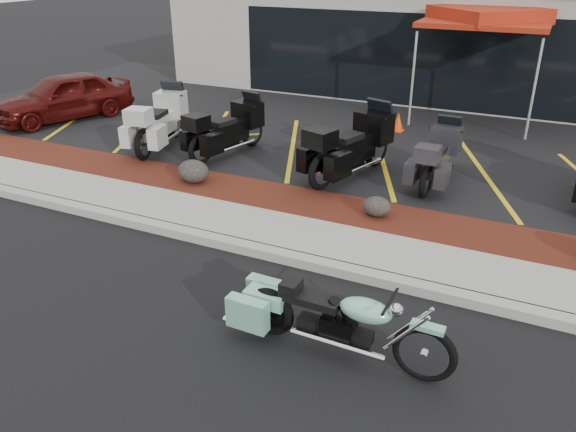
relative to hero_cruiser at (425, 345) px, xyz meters
The scene contains 16 objects.
ground 2.58m from the hero_cruiser, 159.99° to the left, with size 90.00×90.00×0.00m, color black.
curb 3.00m from the hero_cruiser, 143.43° to the left, with size 24.00×0.25×0.15m, color gray.
sidewalk 3.45m from the hero_cruiser, 134.00° to the left, with size 24.00×1.20×0.15m, color gray.
mulch_bed 4.39m from the hero_cruiser, 123.01° to the left, with size 24.00×1.20×0.16m, color #381B0C.
upper_lot 9.38m from the hero_cruiser, 104.73° to the left, with size 26.00×9.60×0.15m, color black.
dealership_building 15.60m from the hero_cruiser, 98.83° to the left, with size 18.00×8.16×4.00m.
boulder_left 6.52m from the hero_cruiser, 146.50° to the left, with size 0.64×0.54×0.46m, color black.
boulder_mid 3.99m from the hero_cruiser, 114.50° to the left, with size 0.49×0.41×0.35m, color black.
hero_cruiser is the anchor object (origin of this frame).
touring_white 9.63m from the hero_cruiser, 141.71° to the left, with size 2.40×0.92×1.40m, color beige, non-canonical shape.
touring_black_front 8.24m from the hero_cruiser, 131.75° to the left, with size 2.25×0.86×1.31m, color black, non-canonical shape.
touring_black_mid 6.55m from the hero_cruiser, 111.83° to the left, with size 2.50×0.95×1.45m, color black, non-canonical shape.
touring_grey 6.41m from the hero_cruiser, 99.17° to the left, with size 2.09×0.80×1.22m, color #29292D, non-canonical shape.
parked_car 12.81m from the hero_cruiser, 151.77° to the left, with size 1.48×3.67×1.25m, color #410B09.
traffic_cone 9.24m from the hero_cruiser, 106.93° to the left, with size 0.29×0.29×0.48m, color #D73D07.
popup_canopy 11.25m from the hero_cruiser, 95.79° to the left, with size 3.87×3.87×2.91m.
Camera 1 is at (3.12, -5.94, 4.35)m, focal length 35.00 mm.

